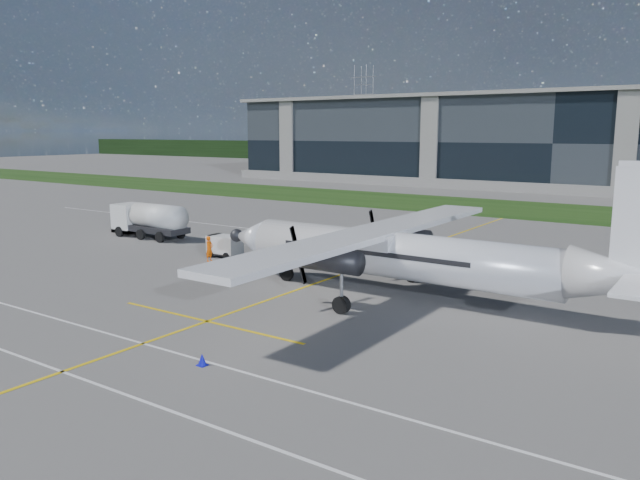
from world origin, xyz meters
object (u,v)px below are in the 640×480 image
object	(u,v)px
safety_cone_portwing	(202,359)
safety_cone_nose_stbd	(260,264)
safety_cone_stbdwing	(459,254)
pylon_west	(363,113)
safety_cone_nose_port	(232,274)
turboprop_aircraft	(412,229)
fuel_tanker_truck	(145,220)
ground_crew_person	(209,247)
safety_cone_fwd	(210,267)
baggage_tug	(225,246)

from	to	relation	value
safety_cone_portwing	safety_cone_nose_stbd	world-z (taller)	same
safety_cone_portwing	safety_cone_stbdwing	size ratio (longest dim) A/B	1.00
pylon_west	safety_cone_stbdwing	bearing A→B (deg)	-56.88
safety_cone_portwing	safety_cone_nose_port	size ratio (longest dim) A/B	1.00
turboprop_aircraft	safety_cone_stbdwing	size ratio (longest dim) A/B	54.07
turboprop_aircraft	safety_cone_portwing	size ratio (longest dim) A/B	54.07
fuel_tanker_truck	safety_cone_nose_port	bearing A→B (deg)	-23.31
pylon_west	safety_cone_stbdwing	world-z (taller)	pylon_west
turboprop_aircraft	safety_cone_portwing	bearing A→B (deg)	-101.16
ground_crew_person	safety_cone_portwing	distance (m)	20.75
safety_cone_fwd	safety_cone_nose_stbd	bearing A→B (deg)	52.36
safety_cone_stbdwing	safety_cone_nose_port	xyz separation A→B (m)	(-9.62, -14.59, 0.00)
safety_cone_portwing	safety_cone_fwd	xyz separation A→B (m)	(-12.02, 12.77, 0.00)
pylon_west	fuel_tanker_truck	world-z (taller)	pylon_west
baggage_tug	pylon_west	bearing A→B (deg)	116.85
turboprop_aircraft	safety_cone_nose_stbd	xyz separation A→B (m)	(-12.57, 2.03, -3.81)
safety_cone_nose_stbd	safety_cone_stbdwing	xyz separation A→B (m)	(10.05, 11.23, 0.00)
turboprop_aircraft	baggage_tug	xyz separation A→B (m)	(-17.04, 3.30, -3.24)
ground_crew_person	safety_cone_fwd	xyz separation A→B (m)	(2.25, -2.27, -0.81)
baggage_tug	ground_crew_person	size ratio (longest dim) A/B	1.29
fuel_tanker_truck	safety_cone_stbdwing	distance (m)	27.54
baggage_tug	ground_crew_person	xyz separation A→B (m)	(0.11, -1.74, 0.24)
safety_cone_stbdwing	baggage_tug	bearing A→B (deg)	-145.54
baggage_tug	turboprop_aircraft	bearing A→B (deg)	-10.97
fuel_tanker_truck	baggage_tug	bearing A→B (deg)	-12.44
safety_cone_portwing	safety_cone_nose_stbd	bearing A→B (deg)	122.55
fuel_tanker_truck	safety_cone_nose_port	size ratio (longest dim) A/B	16.34
safety_cone_portwing	safety_cone_stbdwing	distance (m)	26.75
ground_crew_person	safety_cone_nose_port	distance (m)	5.65
safety_cone_fwd	safety_cone_nose_port	bearing A→B (deg)	-13.68
fuel_tanker_truck	safety_cone_stbdwing	size ratio (longest dim) A/B	16.34
safety_cone_portwing	safety_cone_stbdwing	xyz separation A→B (m)	(0.14, 26.75, 0.00)
ground_crew_person	fuel_tanker_truck	bearing A→B (deg)	63.75
safety_cone_portwing	safety_cone_nose_port	distance (m)	15.41
fuel_tanker_truck	safety_cone_nose_stbd	size ratio (longest dim) A/B	16.34
safety_cone_nose_stbd	safety_cone_stbdwing	size ratio (longest dim) A/B	1.00
safety_cone_nose_port	safety_cone_stbdwing	bearing A→B (deg)	56.61
turboprop_aircraft	safety_cone_nose_port	distance (m)	12.79
safety_cone_nose_stbd	baggage_tug	bearing A→B (deg)	164.13
ground_crew_person	safety_cone_portwing	bearing A→B (deg)	-142.83
safety_cone_nose_port	pylon_west	bearing A→B (deg)	117.63
ground_crew_person	safety_cone_stbdwing	world-z (taller)	ground_crew_person
pylon_west	baggage_tug	size ratio (longest dim) A/B	11.05
safety_cone_stbdwing	ground_crew_person	bearing A→B (deg)	-140.91
fuel_tanker_truck	ground_crew_person	distance (m)	12.89
safety_cone_portwing	ground_crew_person	bearing A→B (deg)	133.49
ground_crew_person	safety_cone_nose_port	bearing A→B (deg)	-127.40
pylon_west	safety_cone_portwing	xyz separation A→B (m)	(87.06, -160.38, -14.75)
pylon_west	safety_cone_stbdwing	size ratio (longest dim) A/B	60.00
safety_cone_portwing	safety_cone_fwd	world-z (taller)	same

